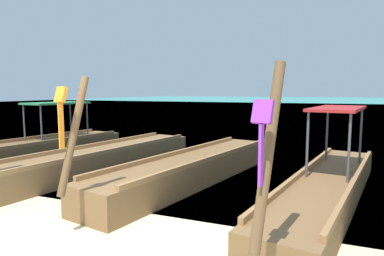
% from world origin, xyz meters
% --- Properties ---
extents(ground, '(120.00, 120.00, 0.00)m').
position_xyz_m(ground, '(0.00, 0.00, 0.00)').
color(ground, beige).
extents(sea_water, '(120.00, 120.00, 0.00)m').
position_xyz_m(sea_water, '(0.00, 61.56, 0.00)').
color(sea_water, '#2DB29E').
rests_on(sea_water, ground).
extents(longtail_boat_turquoise_ribbon, '(2.29, 6.75, 2.46)m').
position_xyz_m(longtail_boat_turquoise_ribbon, '(-5.92, 4.57, 0.35)').
color(longtail_boat_turquoise_ribbon, brown).
rests_on(longtail_boat_turquoise_ribbon, ground).
extents(longtail_boat_yellow_ribbon, '(2.25, 7.49, 2.65)m').
position_xyz_m(longtail_boat_yellow_ribbon, '(-2.95, 4.01, 0.31)').
color(longtail_boat_yellow_ribbon, brown).
rests_on(longtail_boat_yellow_ribbon, ground).
extents(longtail_boat_orange_ribbon, '(2.45, 7.15, 2.48)m').
position_xyz_m(longtail_boat_orange_ribbon, '(-0.11, 3.90, 0.32)').
color(longtail_boat_orange_ribbon, brown).
rests_on(longtail_boat_orange_ribbon, ground).
extents(longtail_boat_violet_ribbon, '(2.24, 7.46, 2.58)m').
position_xyz_m(longtail_boat_violet_ribbon, '(2.98, 3.47, 0.32)').
color(longtail_boat_violet_ribbon, brown).
rests_on(longtail_boat_violet_ribbon, ground).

